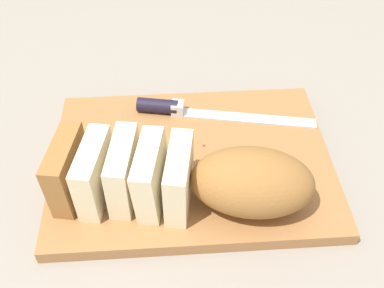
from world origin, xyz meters
The scene contains 8 objects.
ground_plane centered at (0.00, 0.00, 0.00)m, with size 3.00×3.00×0.00m, color gray.
cutting_board centered at (0.00, 0.00, 0.01)m, with size 0.43×0.31×0.02m, color #9E6B3D.
bread_loaf centered at (0.00, 0.08, 0.07)m, with size 0.36×0.15×0.09m.
bread_knife centered at (0.02, -0.10, 0.03)m, with size 0.30×0.07×0.02m.
crumb_near_knife centered at (-0.03, 0.01, 0.02)m, with size 0.00×0.00×0.00m, color #996633.
crumb_near_loaf centered at (-0.02, -0.02, 0.02)m, with size 0.00×0.00×0.00m, color #996633.
crumb_stray_left centered at (0.06, -0.03, 0.02)m, with size 0.00×0.00×0.00m, color #996633.
crumb_stray_right centered at (0.03, -0.04, 0.02)m, with size 0.00×0.00×0.00m, color #996633.
Camera 1 is at (0.02, 0.48, 0.54)m, focal length 42.63 mm.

